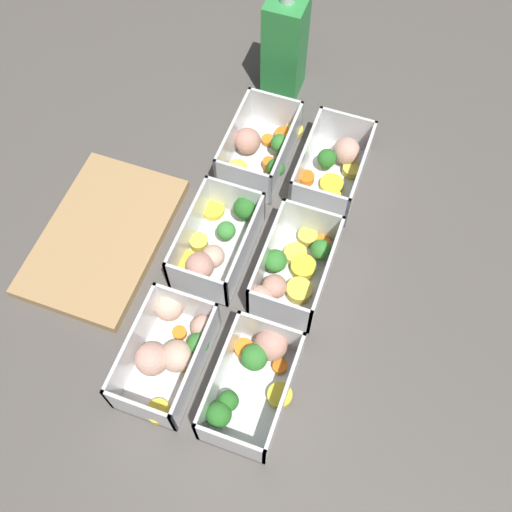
{
  "coord_description": "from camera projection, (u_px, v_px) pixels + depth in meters",
  "views": [
    {
      "loc": [
        -0.41,
        -0.15,
        0.83
      ],
      "look_at": [
        0.0,
        0.0,
        0.03
      ],
      "focal_mm": 42.0,
      "sensor_mm": 36.0,
      "label": 1
    }
  ],
  "objects": [
    {
      "name": "container_near_left",
      "position": [
        253.0,
        378.0,
        0.82
      ],
      "size": [
        0.19,
        0.11,
        0.07
      ],
      "color": "white",
      "rests_on": "ground_plane"
    },
    {
      "name": "container_far_center",
      "position": [
        216.0,
        243.0,
        0.93
      ],
      "size": [
        0.18,
        0.11,
        0.07
      ],
      "color": "white",
      "rests_on": "ground_plane"
    },
    {
      "name": "ground_plane",
      "position": [
        256.0,
        264.0,
        0.94
      ],
      "size": [
        4.0,
        4.0,
        0.0
      ],
      "primitive_type": "plane",
      "color": "#56514C"
    },
    {
      "name": "container_near_center",
      "position": [
        291.0,
        271.0,
        0.91
      ],
      "size": [
        0.17,
        0.1,
        0.07
      ],
      "color": "white",
      "rests_on": "ground_plane"
    },
    {
      "name": "container_far_left",
      "position": [
        170.0,
        349.0,
        0.85
      ],
      "size": [
        0.2,
        0.11,
        0.07
      ],
      "color": "white",
      "rests_on": "ground_plane"
    },
    {
      "name": "container_near_right",
      "position": [
        334.0,
        168.0,
        1.0
      ],
      "size": [
        0.18,
        0.1,
        0.07
      ],
      "color": "white",
      "rests_on": "ground_plane"
    },
    {
      "name": "juice_carton",
      "position": [
        285.0,
        47.0,
        1.04
      ],
      "size": [
        0.07,
        0.07,
        0.2
      ],
      "color": "green",
      "rests_on": "ground_plane"
    },
    {
      "name": "cutting_board",
      "position": [
        103.0,
        236.0,
        0.95
      ],
      "size": [
        0.28,
        0.18,
        0.02
      ],
      "color": "tan",
      "rests_on": "ground_plane"
    },
    {
      "name": "container_far_right",
      "position": [
        260.0,
        150.0,
        1.02
      ],
      "size": [
        0.18,
        0.11,
        0.07
      ],
      "color": "white",
      "rests_on": "ground_plane"
    }
  ]
}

